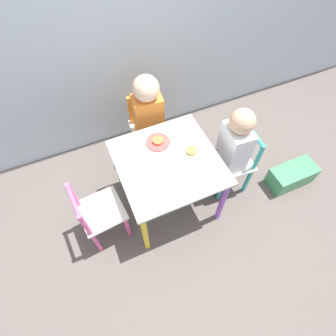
# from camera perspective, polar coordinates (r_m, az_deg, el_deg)

# --- Properties ---
(ground_plane) EXTENTS (6.00, 6.00, 0.00)m
(ground_plane) POSITION_cam_1_polar(r_m,az_deg,el_deg) (1.99, 0.00, -6.84)
(ground_plane) COLOR #5B514C
(kids_table) EXTENTS (0.60, 0.60, 0.49)m
(kids_table) POSITION_cam_1_polar(r_m,az_deg,el_deg) (1.63, 0.00, 0.03)
(kids_table) COLOR silver
(kids_table) RESTS_ON ground_plane
(chair_orange) EXTENTS (0.28, 0.28, 0.54)m
(chair_orange) POSITION_cam_1_polar(r_m,az_deg,el_deg) (2.04, -4.33, 8.43)
(chair_orange) COLOR silver
(chair_orange) RESTS_ON ground_plane
(chair_teal) EXTENTS (0.28, 0.28, 0.54)m
(chair_teal) POSITION_cam_1_polar(r_m,az_deg,el_deg) (1.90, 14.19, 1.32)
(chair_teal) COLOR silver
(chair_teal) RESTS_ON ground_plane
(chair_pink) EXTENTS (0.28, 0.28, 0.54)m
(chair_pink) POSITION_cam_1_polar(r_m,az_deg,el_deg) (1.70, -14.85, -9.64)
(chair_pink) COLOR silver
(chair_pink) RESTS_ON ground_plane
(child_back) EXTENTS (0.21, 0.23, 0.77)m
(child_back) POSITION_cam_1_polar(r_m,az_deg,el_deg) (1.86, -4.23, 11.47)
(child_back) COLOR #38383D
(child_back) RESTS_ON ground_plane
(child_right) EXTENTS (0.22, 0.21, 0.76)m
(child_right) POSITION_cam_1_polar(r_m,az_deg,el_deg) (1.73, 13.64, 4.35)
(child_right) COLOR #38383D
(child_right) RESTS_ON ground_plane
(plate_back) EXTENTS (0.15, 0.15, 0.03)m
(plate_back) POSITION_cam_1_polar(r_m,az_deg,el_deg) (1.65, -2.20, 5.75)
(plate_back) COLOR #E54C47
(plate_back) RESTS_ON kids_table
(plate_right) EXTENTS (0.15, 0.15, 0.03)m
(plate_right) POSITION_cam_1_polar(r_m,az_deg,el_deg) (1.60, 5.14, 3.53)
(plate_right) COLOR white
(plate_right) RESTS_ON kids_table
(storage_bin) EXTENTS (0.35, 0.17, 0.16)m
(storage_bin) POSITION_cam_1_polar(r_m,az_deg,el_deg) (2.21, 25.27, -1.51)
(storage_bin) COLOR #3D8E56
(storage_bin) RESTS_ON ground_plane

